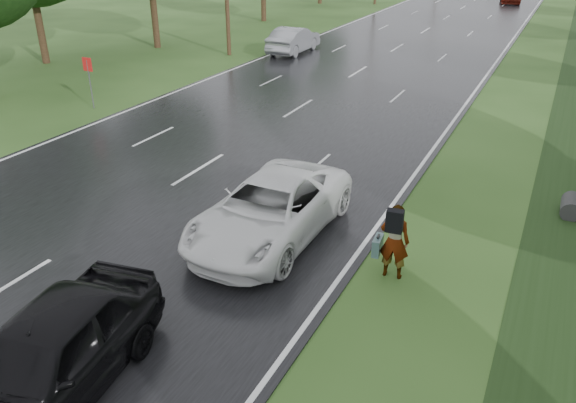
# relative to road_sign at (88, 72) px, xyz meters

# --- Properties ---
(road) EXTENTS (14.00, 180.00, 0.04)m
(road) POSITION_rel_road_sign_xyz_m (8.50, 33.00, -1.62)
(road) COLOR black
(road) RESTS_ON ground
(edge_stripe_east) EXTENTS (0.12, 180.00, 0.01)m
(edge_stripe_east) POSITION_rel_road_sign_xyz_m (15.25, 33.00, -1.60)
(edge_stripe_east) COLOR silver
(edge_stripe_east) RESTS_ON road
(edge_stripe_west) EXTENTS (0.12, 180.00, 0.01)m
(edge_stripe_west) POSITION_rel_road_sign_xyz_m (1.75, 33.00, -1.60)
(edge_stripe_west) COLOR silver
(edge_stripe_west) RESTS_ON road
(center_line) EXTENTS (0.12, 180.00, 0.01)m
(center_line) POSITION_rel_road_sign_xyz_m (8.50, 33.00, -1.60)
(center_line) COLOR silver
(center_line) RESTS_ON road
(road_sign) EXTENTS (0.50, 0.06, 2.30)m
(road_sign) POSITION_rel_road_sign_xyz_m (0.00, 0.00, 0.00)
(road_sign) COLOR slate
(road_sign) RESTS_ON ground
(pedestrian) EXTENTS (0.89, 0.74, 1.88)m
(pedestrian) POSITION_rel_road_sign_xyz_m (16.28, -7.38, -0.67)
(pedestrian) COLOR #A5998C
(pedestrian) RESTS_ON ground
(white_pickup) EXTENTS (2.72, 5.78, 1.60)m
(white_pickup) POSITION_rel_road_sign_xyz_m (12.86, -7.00, -0.80)
(white_pickup) COLOR white
(white_pickup) RESTS_ON road
(dark_sedan) EXTENTS (2.74, 5.29, 1.72)m
(dark_sedan) POSITION_rel_road_sign_xyz_m (12.12, -13.72, -0.74)
(dark_sedan) COLOR black
(dark_sedan) RESTS_ON road
(silver_sedan) EXTENTS (1.85, 5.05, 1.65)m
(silver_sedan) POSITION_rel_road_sign_xyz_m (2.84, 15.33, -0.78)
(silver_sedan) COLOR gray
(silver_sedan) RESTS_ON road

